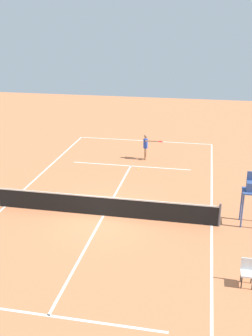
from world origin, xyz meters
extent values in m
plane|color=#D37A4C|center=(0.00, 0.00, 0.00)|extent=(60.00, 60.00, 0.00)
cube|color=white|center=(0.00, -12.42, 0.00)|extent=(9.80, 0.10, 0.01)
cube|color=white|center=(-4.90, 0.00, 0.00)|extent=(0.10, 24.85, 0.01)
cube|color=white|center=(4.90, 0.00, 0.00)|extent=(0.10, 24.85, 0.01)
cube|color=white|center=(0.00, -6.83, 0.00)|extent=(7.35, 0.10, 0.01)
cube|color=white|center=(0.00, 6.83, 0.00)|extent=(7.35, 0.10, 0.01)
cube|color=white|center=(0.00, 0.00, 0.00)|extent=(0.10, 13.67, 0.01)
cylinder|color=#4C4C51|center=(-5.20, 0.00, 0.54)|extent=(0.10, 0.10, 1.07)
cube|color=black|center=(0.00, 0.00, 0.46)|extent=(10.40, 0.03, 0.91)
cube|color=white|center=(0.00, 0.00, 0.93)|extent=(10.40, 0.04, 0.06)
cylinder|color=#9E704C|center=(-0.69, -8.33, 0.38)|extent=(0.12, 0.12, 0.77)
cylinder|color=#9E704C|center=(-0.70, -8.13, 0.38)|extent=(0.12, 0.12, 0.77)
cylinder|color=#2647B7|center=(-0.69, -8.23, 1.07)|extent=(0.28, 0.28, 0.60)
sphere|color=#9E704C|center=(-0.69, -8.23, 1.54)|extent=(0.22, 0.22, 0.22)
cylinder|color=#9E704C|center=(-0.69, -8.42, 1.10)|extent=(0.09, 0.09, 0.53)
cylinder|color=#9E704C|center=(-0.97, -8.06, 1.30)|extent=(0.54, 0.11, 0.09)
cylinder|color=black|center=(-1.36, -8.07, 1.30)|extent=(0.26, 0.04, 0.04)
ellipsoid|color=red|center=(-1.65, -8.08, 1.30)|extent=(0.33, 0.29, 0.04)
sphere|color=#CCE033|center=(-0.56, -6.35, 0.03)|extent=(0.07, 0.07, 0.07)
cylinder|color=#38518C|center=(-6.13, -0.10, 0.78)|extent=(0.07, 0.07, 1.55)
cylinder|color=#38518C|center=(-6.13, -0.80, 0.78)|extent=(0.07, 0.07, 1.55)
cube|color=#38518C|center=(-6.48, -0.45, 1.58)|extent=(0.80, 0.80, 0.06)
cylinder|color=#262626|center=(-6.22, 4.30, 0.23)|extent=(0.04, 0.04, 0.45)
cylinder|color=#262626|center=(-5.87, 4.30, 0.23)|extent=(0.04, 0.04, 0.45)
cylinder|color=#262626|center=(-6.22, 3.95, 0.23)|extent=(0.04, 0.04, 0.45)
cylinder|color=#262626|center=(-5.87, 3.95, 0.23)|extent=(0.04, 0.04, 0.45)
cube|color=silver|center=(-6.04, 4.12, 0.48)|extent=(0.44, 0.44, 0.06)
cube|color=silver|center=(-6.04, 3.90, 0.73)|extent=(0.44, 0.04, 0.44)
camera|label=1|loc=(-4.29, 16.21, 8.53)|focal=43.28mm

